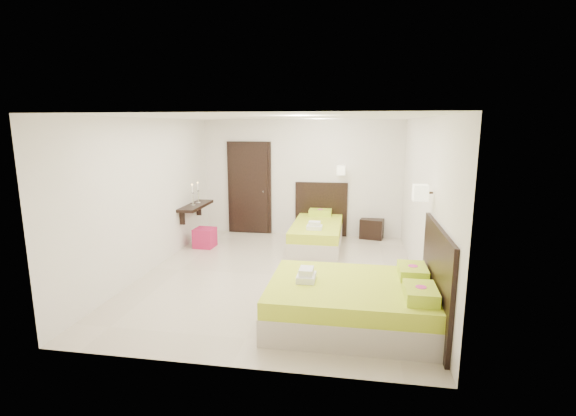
% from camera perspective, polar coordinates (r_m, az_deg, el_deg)
% --- Properties ---
extents(floor, '(5.50, 5.50, 0.00)m').
position_cam_1_polar(floor, '(7.10, -1.21, -9.18)').
color(floor, '#C1B4A0').
rests_on(floor, ground).
extents(bed_single, '(1.17, 1.96, 1.61)m').
position_cam_1_polar(bed_single, '(8.71, 4.04, -3.32)').
color(bed_single, '#BCB1A0').
rests_on(bed_single, ground).
extents(bed_double, '(2.07, 1.76, 1.71)m').
position_cam_1_polar(bed_double, '(5.44, 9.50, -12.43)').
color(bed_double, '#BCB1A0').
rests_on(bed_double, ground).
extents(nightstand, '(0.57, 0.53, 0.44)m').
position_cam_1_polar(nightstand, '(9.51, 11.43, -2.71)').
color(nightstand, black).
rests_on(nightstand, ground).
extents(ottoman, '(0.41, 0.41, 0.40)m').
position_cam_1_polar(ottoman, '(8.80, -11.31, -4.00)').
color(ottoman, '#9C1440').
rests_on(ottoman, ground).
extents(door, '(1.02, 0.15, 2.14)m').
position_cam_1_polar(door, '(9.66, -5.30, 2.69)').
color(door, black).
rests_on(door, ground).
extents(console_shelf, '(0.35, 1.20, 0.78)m').
position_cam_1_polar(console_shelf, '(8.95, -12.55, 0.26)').
color(console_shelf, black).
rests_on(console_shelf, ground).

